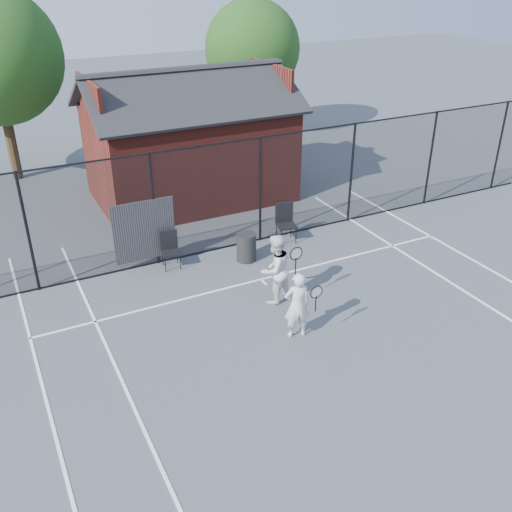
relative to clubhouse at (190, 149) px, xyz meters
name	(u,v)px	position (x,y,z in m)	size (l,w,h in m)	color
ground	(327,344)	(-0.50, -9.00, -1.61)	(80.00, 80.00, 0.00)	#4F555A
court_lines	(366,382)	(-0.50, -10.32, -1.60)	(11.02, 18.00, 0.01)	white
fence	(216,200)	(-0.80, -4.00, -0.16)	(22.04, 3.00, 3.00)	black
clubhouse	(190,149)	(0.00, 0.00, 0.00)	(6.50, 4.36, 4.19)	#5F1E16
tree_right	(252,49)	(5.00, 5.50, 2.10)	(3.97, 3.97, 5.70)	#2F2213
player_front	(297,305)	(-0.91, -8.43, -0.85)	(0.71, 0.56, 1.51)	silver
player_back	(275,269)	(-0.66, -7.01, -0.77)	(0.98, 0.83, 1.68)	white
chair_left	(171,251)	(-2.27, -4.40, -1.13)	(0.45, 0.47, 0.95)	black
chair_right	(286,224)	(1.12, -4.40, -1.07)	(0.51, 0.54, 1.07)	black
waste_bin	(246,247)	(-0.37, -4.90, -1.23)	(0.52, 0.52, 0.75)	#272727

